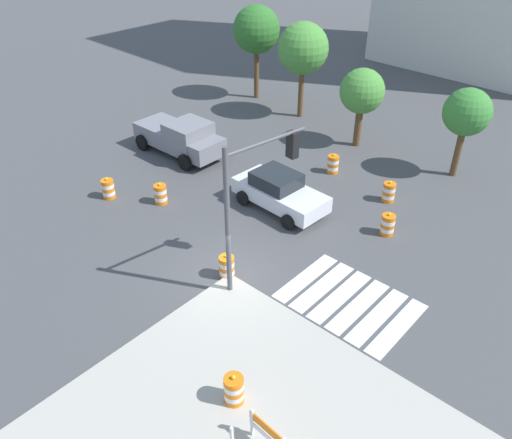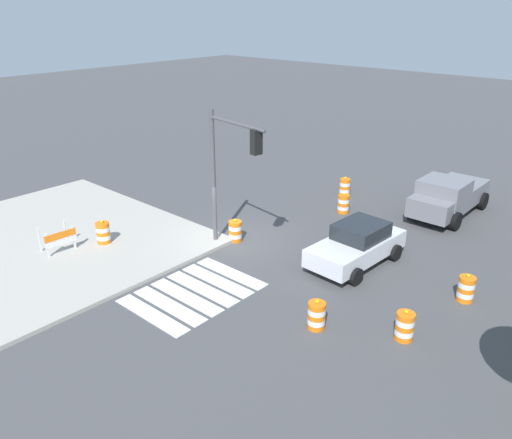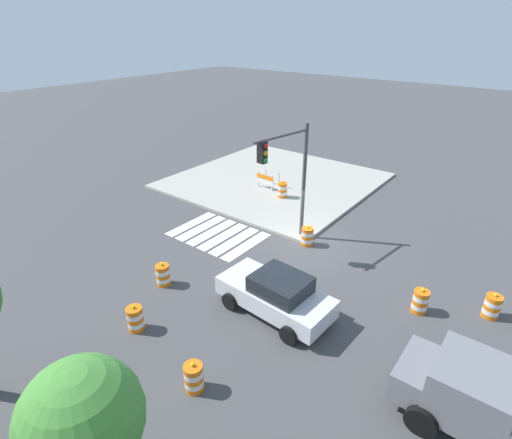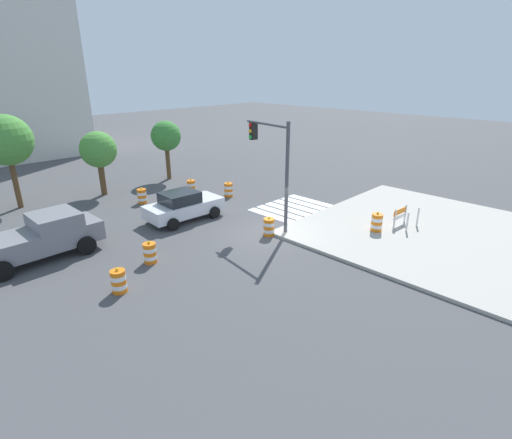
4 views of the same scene
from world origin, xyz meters
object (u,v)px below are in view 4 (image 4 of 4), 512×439
(traffic_barrel_median_far, at_px, (142,196))
(traffic_barrel_on_sidewalk, at_px, (377,222))
(traffic_barrel_median_near, at_px, (269,227))
(construction_barricade, at_px, (403,215))
(traffic_barrel_crosswalk_end, at_px, (228,190))
(street_tree_streetside_near, at_px, (6,141))
(traffic_barrel_far_curb, at_px, (191,187))
(pickup_truck, at_px, (44,237))
(traffic_light_pole, at_px, (272,155))
(traffic_barrel_near_corner, at_px, (119,281))
(street_tree_streetside_far, at_px, (166,137))
(traffic_barrel_lane_center, at_px, (150,253))
(sports_car, at_px, (183,206))
(street_tree_streetside_mid, at_px, (98,150))

(traffic_barrel_median_far, bearing_deg, traffic_barrel_on_sidewalk, -66.07)
(traffic_barrel_median_near, relative_size, construction_barricade, 0.78)
(traffic_barrel_crosswalk_end, distance_m, street_tree_streetside_near, 13.21)
(traffic_barrel_far_curb, height_order, traffic_barrel_on_sidewalk, traffic_barrel_on_sidewalk)
(pickup_truck, height_order, traffic_light_pole, traffic_light_pole)
(traffic_barrel_near_corner, height_order, street_tree_streetside_far, street_tree_streetside_far)
(pickup_truck, xyz_separation_m, traffic_barrel_near_corner, (0.78, -5.13, -0.52))
(traffic_barrel_crosswalk_end, relative_size, traffic_light_pole, 0.19)
(traffic_barrel_crosswalk_end, relative_size, traffic_barrel_lane_center, 1.00)
(traffic_barrel_far_curb, relative_size, street_tree_streetside_near, 0.18)
(sports_car, distance_m, street_tree_streetside_mid, 8.02)
(traffic_barrel_crosswalk_end, distance_m, traffic_barrel_median_near, 6.96)
(pickup_truck, relative_size, construction_barricade, 3.96)
(traffic_barrel_near_corner, relative_size, traffic_barrel_median_near, 1.00)
(traffic_barrel_median_far, relative_size, traffic_barrel_on_sidewalk, 1.00)
(sports_car, height_order, pickup_truck, pickup_truck)
(street_tree_streetside_mid, relative_size, street_tree_streetside_far, 0.96)
(sports_car, bearing_deg, traffic_barrel_median_far, 91.28)
(construction_barricade, bearing_deg, street_tree_streetside_mid, 115.78)
(traffic_barrel_far_curb, bearing_deg, traffic_light_pole, -95.91)
(traffic_barrel_lane_center, bearing_deg, traffic_barrel_far_curb, 42.95)
(traffic_barrel_far_curb, height_order, street_tree_streetside_mid, street_tree_streetside_mid)
(traffic_barrel_lane_center, relative_size, traffic_light_pole, 0.19)
(construction_barricade, xyz_separation_m, street_tree_streetside_far, (-2.83, 17.29, 2.49))
(construction_barricade, height_order, street_tree_streetside_mid, street_tree_streetside_mid)
(sports_car, xyz_separation_m, construction_barricade, (7.27, -9.31, -0.09))
(pickup_truck, xyz_separation_m, traffic_barrel_on_sidewalk, (12.71, -9.29, -0.37))
(street_tree_streetside_far, bearing_deg, traffic_barrel_median_far, -140.44)
(traffic_light_pole, relative_size, street_tree_streetside_near, 0.99)
(construction_barricade, xyz_separation_m, traffic_light_pole, (-4.79, 4.98, 3.19))
(traffic_barrel_on_sidewalk, height_order, street_tree_streetside_far, street_tree_streetside_far)
(sports_car, height_order, traffic_barrel_crosswalk_end, sports_car)
(sports_car, distance_m, traffic_barrel_crosswalk_end, 4.81)
(sports_car, bearing_deg, traffic_barrel_near_corner, -144.16)
(traffic_barrel_near_corner, height_order, traffic_light_pole, traffic_light_pole)
(street_tree_streetside_near, bearing_deg, traffic_barrel_lane_center, -82.67)
(traffic_barrel_median_near, height_order, traffic_barrel_on_sidewalk, traffic_barrel_on_sidewalk)
(traffic_barrel_near_corner, xyz_separation_m, construction_barricade, (13.55, -4.77, 0.27))
(street_tree_streetside_mid, bearing_deg, traffic_barrel_near_corner, -113.68)
(sports_car, distance_m, pickup_truck, 7.09)
(traffic_barrel_crosswalk_end, height_order, street_tree_streetside_mid, street_tree_streetside_mid)
(street_tree_streetside_mid, bearing_deg, sports_car, -83.07)
(construction_barricade, distance_m, street_tree_streetside_near, 22.54)
(street_tree_streetside_mid, bearing_deg, street_tree_streetside_far, 3.37)
(construction_barricade, relative_size, traffic_light_pole, 0.24)
(traffic_barrel_near_corner, distance_m, traffic_barrel_median_near, 7.94)
(traffic_barrel_far_curb, xyz_separation_m, traffic_barrel_on_sidewalk, (2.33, -12.39, 0.15))
(sports_car, distance_m, traffic_barrel_median_near, 5.21)
(traffic_barrel_far_curb, bearing_deg, sports_car, -131.87)
(sports_car, height_order, traffic_barrel_median_far, sports_car)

